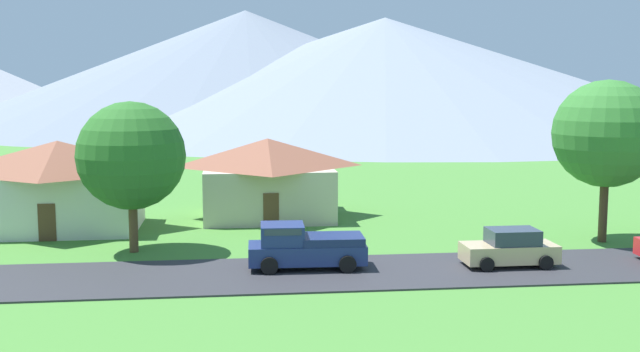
% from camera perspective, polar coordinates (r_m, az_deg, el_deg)
% --- Properties ---
extents(road_strip, '(160.00, 6.10, 0.08)m').
position_cam_1_polar(road_strip, '(33.40, 1.98, -7.27)').
color(road_strip, '#2D2D33').
rests_on(road_strip, ground).
extents(mountain_east_ridge, '(112.02, 112.02, 21.77)m').
position_cam_1_polar(mountain_east_ridge, '(147.74, -5.60, 8.11)').
color(mountain_east_ridge, slate).
rests_on(mountain_east_ridge, ground).
extents(mountain_west_ridge, '(121.07, 121.07, 19.70)m').
position_cam_1_polar(mountain_west_ridge, '(138.70, 4.89, 7.75)').
color(mountain_west_ridge, gray).
rests_on(mountain_west_ridge, ground).
extents(mountain_far_east_ridge, '(124.09, 124.09, 18.40)m').
position_cam_1_polar(mountain_far_east_ridge, '(187.09, 7.80, 7.36)').
color(mountain_far_east_ridge, '#8E939E').
rests_on(mountain_far_east_ridge, ground).
extents(house_leftmost, '(9.40, 6.66, 5.06)m').
position_cam_1_polar(house_leftmost, '(44.94, -19.07, -0.57)').
color(house_leftmost, silver).
rests_on(house_leftmost, ground).
extents(house_left_center, '(8.37, 7.74, 4.87)m').
position_cam_1_polar(house_left_center, '(46.83, -3.95, -0.02)').
color(house_left_center, beige).
rests_on(house_left_center, ground).
extents(tree_left_of_center, '(5.27, 5.27, 7.41)m').
position_cam_1_polar(tree_left_of_center, '(37.83, -14.04, 1.49)').
color(tree_left_of_center, brown).
rests_on(tree_left_of_center, ground).
extents(tree_center, '(5.55, 5.55, 8.45)m').
position_cam_1_polar(tree_center, '(41.72, 20.80, 2.98)').
color(tree_center, '#4C3823').
rests_on(tree_center, ground).
extents(parked_car_tan_west_end, '(4.21, 2.10, 1.68)m').
position_cam_1_polar(parked_car_tan_west_end, '(35.31, 14.12, -5.32)').
color(parked_car_tan_west_end, tan).
rests_on(parked_car_tan_west_end, road_strip).
extents(pickup_truck_navy_west_side, '(5.26, 2.45, 1.99)m').
position_cam_1_polar(pickup_truck_navy_west_side, '(33.81, -1.23, -5.31)').
color(pickup_truck_navy_west_side, navy).
rests_on(pickup_truck_navy_west_side, road_strip).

